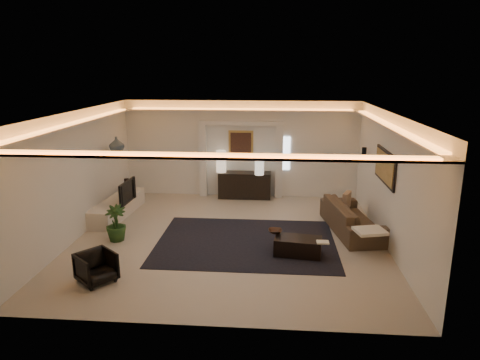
# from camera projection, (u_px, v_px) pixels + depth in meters

# --- Properties ---
(floor) EXTENTS (7.00, 7.00, 0.00)m
(floor) POSITION_uv_depth(u_px,v_px,m) (229.00, 238.00, 9.97)
(floor) COLOR #B2A693
(floor) RESTS_ON ground
(ceiling) EXTENTS (7.00, 7.00, 0.00)m
(ceiling) POSITION_uv_depth(u_px,v_px,m) (229.00, 113.00, 9.23)
(ceiling) COLOR white
(ceiling) RESTS_ON ground
(wall_back) EXTENTS (7.00, 0.00, 7.00)m
(wall_back) POSITION_uv_depth(u_px,v_px,m) (241.00, 149.00, 12.98)
(wall_back) COLOR white
(wall_back) RESTS_ON ground
(wall_front) EXTENTS (7.00, 0.00, 7.00)m
(wall_front) POSITION_uv_depth(u_px,v_px,m) (204.00, 238.00, 6.23)
(wall_front) COLOR white
(wall_front) RESTS_ON ground
(wall_left) EXTENTS (0.00, 7.00, 7.00)m
(wall_left) POSITION_uv_depth(u_px,v_px,m) (77.00, 175.00, 9.87)
(wall_left) COLOR white
(wall_left) RESTS_ON ground
(wall_right) EXTENTS (0.00, 7.00, 7.00)m
(wall_right) POSITION_uv_depth(u_px,v_px,m) (389.00, 181.00, 9.33)
(wall_right) COLOR white
(wall_right) RESTS_ON ground
(cove_soffit) EXTENTS (7.00, 7.00, 0.04)m
(cove_soffit) POSITION_uv_depth(u_px,v_px,m) (229.00, 126.00, 9.30)
(cove_soffit) COLOR silver
(cove_soffit) RESTS_ON ceiling
(daylight_slit) EXTENTS (0.25, 0.03, 1.00)m
(daylight_slit) POSITION_uv_depth(u_px,v_px,m) (286.00, 153.00, 12.88)
(daylight_slit) COLOR white
(daylight_slit) RESTS_ON wall_back
(area_rug) EXTENTS (4.00, 3.00, 0.01)m
(area_rug) POSITION_uv_depth(u_px,v_px,m) (246.00, 242.00, 9.74)
(area_rug) COLOR black
(area_rug) RESTS_ON ground
(pilaster_left) EXTENTS (0.22, 0.20, 2.20)m
(pilaster_left) POSITION_uv_depth(u_px,v_px,m) (203.00, 161.00, 13.06)
(pilaster_left) COLOR silver
(pilaster_left) RESTS_ON ground
(pilaster_right) EXTENTS (0.22, 0.20, 2.20)m
(pilaster_right) POSITION_uv_depth(u_px,v_px,m) (279.00, 162.00, 12.88)
(pilaster_right) COLOR silver
(pilaster_right) RESTS_ON ground
(alcove_header) EXTENTS (2.52, 0.20, 0.12)m
(alcove_header) POSITION_uv_depth(u_px,v_px,m) (241.00, 123.00, 12.68)
(alcove_header) COLOR silver
(alcove_header) RESTS_ON wall_back
(painting_frame) EXTENTS (0.74, 0.04, 0.74)m
(painting_frame) POSITION_uv_depth(u_px,v_px,m) (241.00, 143.00, 12.90)
(painting_frame) COLOR tan
(painting_frame) RESTS_ON wall_back
(painting_canvas) EXTENTS (0.62, 0.02, 0.62)m
(painting_canvas) POSITION_uv_depth(u_px,v_px,m) (241.00, 143.00, 12.87)
(painting_canvas) COLOR #4C2D1E
(painting_canvas) RESTS_ON wall_back
(art_panel_frame) EXTENTS (0.04, 1.64, 0.74)m
(art_panel_frame) POSITION_uv_depth(u_px,v_px,m) (385.00, 167.00, 9.56)
(art_panel_frame) COLOR black
(art_panel_frame) RESTS_ON wall_right
(art_panel_gold) EXTENTS (0.02, 1.50, 0.62)m
(art_panel_gold) POSITION_uv_depth(u_px,v_px,m) (384.00, 167.00, 9.56)
(art_panel_gold) COLOR tan
(art_panel_gold) RESTS_ON wall_right
(wall_sconce) EXTENTS (0.12, 0.12, 0.22)m
(wall_sconce) POSITION_uv_depth(u_px,v_px,m) (364.00, 152.00, 11.41)
(wall_sconce) COLOR black
(wall_sconce) RESTS_ON wall_right
(wall_niche) EXTENTS (0.10, 0.55, 0.04)m
(wall_niche) POSITION_uv_depth(u_px,v_px,m) (103.00, 155.00, 11.16)
(wall_niche) COLOR silver
(wall_niche) RESTS_ON wall_left
(console) EXTENTS (1.57, 0.49, 0.78)m
(console) POSITION_uv_depth(u_px,v_px,m) (245.00, 185.00, 12.99)
(console) COLOR black
(console) RESTS_ON ground
(lamp_left) EXTENTS (0.35, 0.35, 0.65)m
(lamp_left) POSITION_uv_depth(u_px,v_px,m) (221.00, 162.00, 12.87)
(lamp_left) COLOR beige
(lamp_left) RESTS_ON console
(lamp_right) EXTENTS (0.29, 0.29, 0.60)m
(lamp_right) POSITION_uv_depth(u_px,v_px,m) (259.00, 165.00, 12.55)
(lamp_right) COLOR silver
(lamp_right) RESTS_ON console
(media_ledge) EXTENTS (0.77, 2.45, 0.45)m
(media_ledge) POSITION_uv_depth(u_px,v_px,m) (118.00, 207.00, 11.48)
(media_ledge) COLOR beige
(media_ledge) RESTS_ON ground
(tv) EXTENTS (1.02, 0.18, 0.58)m
(tv) POSITION_uv_depth(u_px,v_px,m) (124.00, 192.00, 11.05)
(tv) COLOR black
(tv) RESTS_ON media_ledge
(figurine) EXTENTS (0.13, 0.13, 0.35)m
(figurine) POSITION_uv_depth(u_px,v_px,m) (127.00, 184.00, 12.18)
(figurine) COLOR black
(figurine) RESTS_ON media_ledge
(ginger_jar) EXTENTS (0.42, 0.42, 0.41)m
(ginger_jar) POSITION_uv_depth(u_px,v_px,m) (117.00, 144.00, 11.34)
(ginger_jar) COLOR slate
(ginger_jar) RESTS_ON wall_niche
(plant) EXTENTS (0.50, 0.50, 0.83)m
(plant) POSITION_uv_depth(u_px,v_px,m) (116.00, 223.00, 9.77)
(plant) COLOR #203F17
(plant) RESTS_ON ground
(sofa) EXTENTS (2.49, 1.31, 0.69)m
(sofa) POSITION_uv_depth(u_px,v_px,m) (352.00, 218.00, 10.34)
(sofa) COLOR black
(sofa) RESTS_ON ground
(throw_blanket) EXTENTS (0.71, 0.63, 0.07)m
(throw_blanket) POSITION_uv_depth(u_px,v_px,m) (370.00, 231.00, 8.94)
(throw_blanket) COLOR beige
(throw_blanket) RESTS_ON sofa
(throw_pillow) EXTENTS (0.28, 0.44, 0.42)m
(throw_pillow) POSITION_uv_depth(u_px,v_px,m) (347.00, 200.00, 11.00)
(throw_pillow) COLOR #A07F5F
(throw_pillow) RESTS_ON sofa
(coffee_table) EXTENTS (1.03, 0.65, 0.36)m
(coffee_table) POSITION_uv_depth(u_px,v_px,m) (298.00, 246.00, 9.04)
(coffee_table) COLOR black
(coffee_table) RESTS_ON ground
(bowl) EXTENTS (0.32, 0.32, 0.07)m
(bowl) POSITION_uv_depth(u_px,v_px,m) (275.00, 230.00, 9.27)
(bowl) COLOR #331C10
(bowl) RESTS_ON coffee_table
(magazine) EXTENTS (0.25, 0.18, 0.03)m
(magazine) POSITION_uv_depth(u_px,v_px,m) (323.00, 241.00, 8.73)
(magazine) COLOR #EDE7C9
(magazine) RESTS_ON coffee_table
(armchair) EXTENTS (0.88, 0.88, 0.58)m
(armchair) POSITION_uv_depth(u_px,v_px,m) (96.00, 267.00, 7.89)
(armchair) COLOR black
(armchair) RESTS_ON ground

